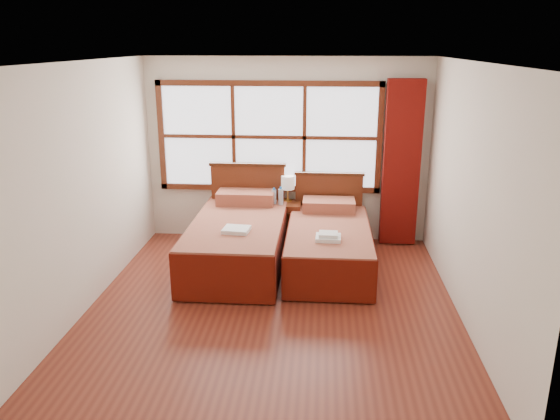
{
  "coord_description": "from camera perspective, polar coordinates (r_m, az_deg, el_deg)",
  "views": [
    {
      "loc": [
        0.51,
        -5.39,
        2.78
      ],
      "look_at": [
        0.03,
        0.7,
        0.9
      ],
      "focal_mm": 35.0,
      "sensor_mm": 36.0,
      "label": 1
    }
  ],
  "objects": [
    {
      "name": "bed_left",
      "position": [
        7.1,
        -4.33,
        -2.96
      ],
      "size": [
        1.16,
        2.26,
        1.14
      ],
      "color": "#3E1C0C",
      "rests_on": "floor"
    },
    {
      "name": "bottle_far",
      "position": [
        7.58,
        0.09,
        1.4
      ],
      "size": [
        0.07,
        0.07,
        0.26
      ],
      "color": "#A5BDD4",
      "rests_on": "nightstand"
    },
    {
      "name": "wall_left",
      "position": [
        6.12,
        -19.82,
        2.13
      ],
      "size": [
        0.0,
        4.5,
        4.5
      ],
      "primitive_type": "plane",
      "rotation": [
        1.57,
        0.0,
        1.57
      ],
      "color": "silver",
      "rests_on": "floor"
    },
    {
      "name": "lamp",
      "position": [
        7.73,
        0.82,
        2.81
      ],
      "size": [
        0.19,
        0.19,
        0.37
      ],
      "color": "gold",
      "rests_on": "nightstand"
    },
    {
      "name": "ceiling",
      "position": [
        5.41,
        -0.9,
        15.24
      ],
      "size": [
        4.5,
        4.5,
        0.0
      ],
      "primitive_type": "plane",
      "rotation": [
        3.14,
        0.0,
        0.0
      ],
      "color": "white",
      "rests_on": "wall_back"
    },
    {
      "name": "towels_left",
      "position": [
        6.55,
        -4.58,
        -2.07
      ],
      "size": [
        0.33,
        0.3,
        0.05
      ],
      "rotation": [
        0.0,
        0.0,
        -0.11
      ],
      "color": "white",
      "rests_on": "bed_left"
    },
    {
      "name": "nightstand",
      "position": [
        7.8,
        0.5,
        -1.37
      ],
      "size": [
        0.45,
        0.45,
        0.6
      ],
      "color": "#5A2613",
      "rests_on": "floor"
    },
    {
      "name": "wall_right",
      "position": [
        5.78,
        19.32,
        1.33
      ],
      "size": [
        0.0,
        4.5,
        4.5
      ],
      "primitive_type": "plane",
      "rotation": [
        1.57,
        0.0,
        -1.57
      ],
      "color": "silver",
      "rests_on": "floor"
    },
    {
      "name": "towels_right",
      "position": [
        6.46,
        5.06,
        -2.79
      ],
      "size": [
        0.3,
        0.27,
        0.09
      ],
      "rotation": [
        0.0,
        0.0,
        -0.03
      ],
      "color": "white",
      "rests_on": "bed_right"
    },
    {
      "name": "window",
      "position": [
        7.74,
        -1.17,
        7.64
      ],
      "size": [
        3.16,
        0.06,
        1.56
      ],
      "color": "white",
      "rests_on": "wall_back"
    },
    {
      "name": "floor",
      "position": [
        6.08,
        -0.78,
        -10.04
      ],
      "size": [
        4.5,
        4.5,
        0.0
      ],
      "primitive_type": "plane",
      "color": "maroon",
      "rests_on": "ground"
    },
    {
      "name": "curtain",
      "position": [
        7.75,
        12.57,
        4.74
      ],
      "size": [
        0.5,
        0.16,
        2.3
      ],
      "primitive_type": "cube",
      "color": "maroon",
      "rests_on": "wall_back"
    },
    {
      "name": "wall_back",
      "position": [
        7.8,
        0.71,
        6.21
      ],
      "size": [
        4.0,
        0.0,
        4.0
      ],
      "primitive_type": "plane",
      "rotation": [
        1.57,
        0.0,
        0.0
      ],
      "color": "silver",
      "rests_on": "floor"
    },
    {
      "name": "bottle_near",
      "position": [
        7.63,
        -0.63,
        1.4
      ],
      "size": [
        0.06,
        0.06,
        0.24
      ],
      "color": "#A5BDD4",
      "rests_on": "nightstand"
    },
    {
      "name": "bed_right",
      "position": [
        7.03,
        5.09,
        -3.47
      ],
      "size": [
        1.05,
        2.07,
        1.02
      ],
      "color": "#3E1C0C",
      "rests_on": "floor"
    }
  ]
}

